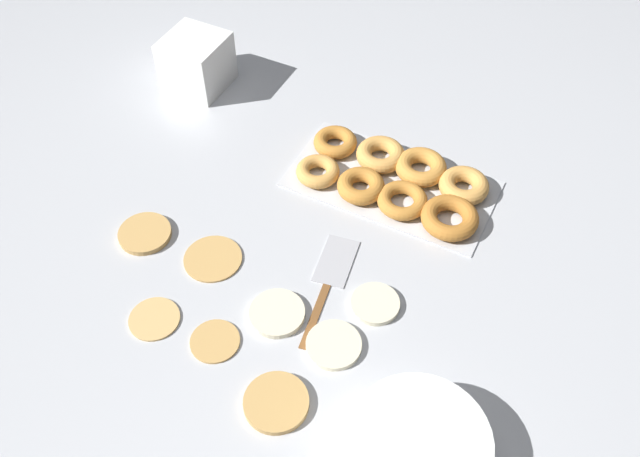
% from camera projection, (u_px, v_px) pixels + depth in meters
% --- Properties ---
extents(ground_plane, '(3.00, 3.00, 0.00)m').
position_uv_depth(ground_plane, '(273.00, 259.00, 1.24)').
color(ground_plane, '#B2B5BA').
extents(pancake_0, '(0.09, 0.09, 0.01)m').
position_uv_depth(pancake_0, '(334.00, 345.00, 1.12)').
color(pancake_0, beige).
rests_on(pancake_0, ground_plane).
extents(pancake_1, '(0.11, 0.11, 0.01)m').
position_uv_depth(pancake_1, '(213.00, 258.00, 1.23)').
color(pancake_1, tan).
rests_on(pancake_1, ground_plane).
extents(pancake_2, '(0.09, 0.09, 0.01)m').
position_uv_depth(pancake_2, '(154.00, 318.00, 1.15)').
color(pancake_2, tan).
rests_on(pancake_2, ground_plane).
extents(pancake_3, '(0.08, 0.08, 0.01)m').
position_uv_depth(pancake_3, '(216.00, 341.00, 1.12)').
color(pancake_3, tan).
rests_on(pancake_3, ground_plane).
extents(pancake_4, '(0.10, 0.10, 0.01)m').
position_uv_depth(pancake_4, '(276.00, 402.00, 1.05)').
color(pancake_4, tan).
rests_on(pancake_4, ground_plane).
extents(pancake_5, '(0.09, 0.09, 0.01)m').
position_uv_depth(pancake_5, '(375.00, 304.00, 1.17)').
color(pancake_5, beige).
rests_on(pancake_5, ground_plane).
extents(pancake_6, '(0.10, 0.10, 0.01)m').
position_uv_depth(pancake_6, '(277.00, 313.00, 1.15)').
color(pancake_6, beige).
rests_on(pancake_6, ground_plane).
extents(pancake_7, '(0.10, 0.10, 0.01)m').
position_uv_depth(pancake_7, '(145.00, 234.00, 1.27)').
color(pancake_7, tan).
rests_on(pancake_7, ground_plane).
extents(donut_tray, '(0.41, 0.21, 0.04)m').
position_uv_depth(donut_tray, '(397.00, 180.00, 1.34)').
color(donut_tray, silver).
rests_on(donut_tray, ground_plane).
extents(batter_bowl, '(0.21, 0.21, 0.06)m').
position_uv_depth(batter_bowl, '(417.00, 448.00, 0.98)').
color(batter_bowl, white).
rests_on(batter_bowl, ground_plane).
extents(container_stack, '(0.13, 0.13, 0.12)m').
position_uv_depth(container_stack, '(197.00, 62.00, 1.52)').
color(container_stack, white).
rests_on(container_stack, ground_plane).
extents(spatula, '(0.08, 0.25, 0.01)m').
position_uv_depth(spatula, '(332.00, 272.00, 1.21)').
color(spatula, brown).
rests_on(spatula, ground_plane).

